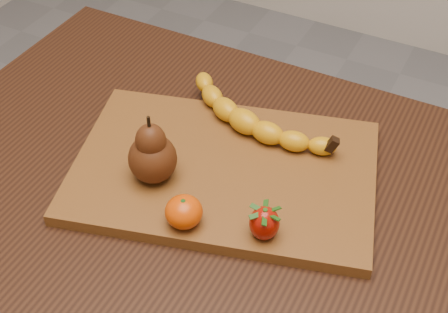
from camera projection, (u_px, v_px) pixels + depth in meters
The scene contains 6 objects.
table at pixel (218, 231), 1.00m from camera, with size 1.00×0.70×0.76m.
cutting_board at pixel (224, 171), 0.94m from camera, with size 0.45×0.30×0.02m, color brown.
banana at pixel (244, 121), 0.98m from camera, with size 0.25×0.06×0.04m, color orange, non-canonical shape.
pear at pixel (152, 148), 0.88m from camera, with size 0.07×0.07×0.11m, color #461F0B, non-canonical shape.
mandarin at pixel (184, 212), 0.84m from camera, with size 0.05×0.05×0.04m, color #D14002.
strawberry at pixel (264, 222), 0.82m from camera, with size 0.04×0.04×0.05m, color #9A0E04, non-canonical shape.
Camera 1 is at (0.31, -0.57, 1.43)m, focal length 50.00 mm.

